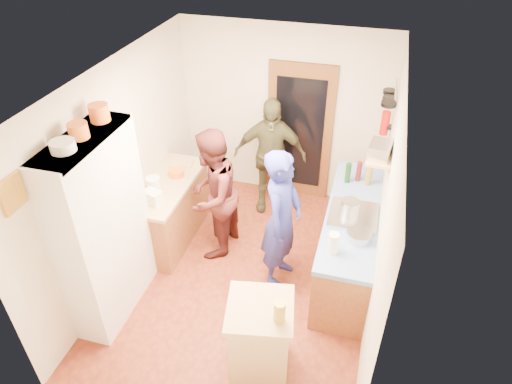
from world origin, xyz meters
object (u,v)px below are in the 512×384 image
at_px(hutch_body, 104,230).
at_px(person_left, 216,194).
at_px(person_hob, 284,222).
at_px(right_counter_base, 349,242).
at_px(island_base, 260,340).
at_px(person_back, 271,156).

bearing_deg(hutch_body, person_left, 56.84).
relative_size(person_hob, person_left, 1.02).
distance_m(hutch_body, right_counter_base, 2.90).
distance_m(island_base, person_back, 2.80).
xyz_separation_m(hutch_body, person_hob, (1.75, 0.88, -0.20)).
height_order(hutch_body, person_hob, hutch_body).
distance_m(right_counter_base, person_hob, 0.99).
distance_m(person_hob, person_back, 1.51).
bearing_deg(person_hob, hutch_body, 124.06).
xyz_separation_m(person_hob, person_back, (-0.51, 1.42, -0.02)).
bearing_deg(right_counter_base, person_left, -177.46).
xyz_separation_m(hutch_body, island_base, (1.81, -0.40, -0.67)).
height_order(hutch_body, right_counter_base, hutch_body).
distance_m(hutch_body, person_left, 1.48).
height_order(right_counter_base, person_back, person_back).
relative_size(hutch_body, person_back, 1.25).
relative_size(right_counter_base, person_hob, 1.22).
xyz_separation_m(right_counter_base, person_left, (-1.70, -0.08, 0.46)).
xyz_separation_m(right_counter_base, island_base, (-0.69, -1.70, 0.01)).
xyz_separation_m(person_left, person_back, (0.44, 1.07, -0.00)).
bearing_deg(person_hob, person_back, 26.99).
bearing_deg(person_back, person_left, -121.84).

